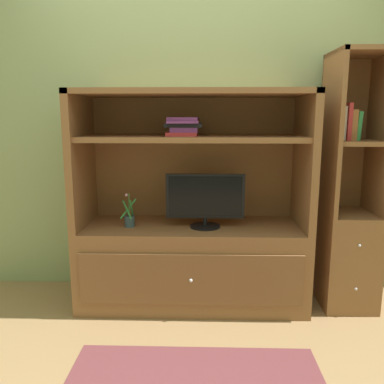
{
  "coord_description": "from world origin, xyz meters",
  "views": [
    {
      "loc": [
        0.08,
        -2.35,
        1.35
      ],
      "look_at": [
        0.0,
        0.35,
        0.83
      ],
      "focal_mm": 37.13,
      "sensor_mm": 36.0,
      "label": 1
    }
  ],
  "objects": [
    {
      "name": "potted_plant",
      "position": [
        -0.44,
        0.34,
        0.63
      ],
      "size": [
        0.11,
        0.11,
        0.24
      ],
      "color": "#384C56",
      "rests_on": "media_console"
    },
    {
      "name": "media_console",
      "position": [
        0.0,
        0.41,
        0.48
      ],
      "size": [
        1.61,
        0.62,
        1.52
      ],
      "color": "brown",
      "rests_on": "ground_plane"
    },
    {
      "name": "tv_monitor",
      "position": [
        0.09,
        0.35,
        0.78
      ],
      "size": [
        0.55,
        0.21,
        0.38
      ],
      "color": "black",
      "rests_on": "media_console"
    },
    {
      "name": "ground_plane",
      "position": [
        0.0,
        0.0,
        0.0
      ],
      "size": [
        8.0,
        8.0,
        0.0
      ],
      "primitive_type": "plane",
      "color": "#99754C"
    },
    {
      "name": "painted_rear_wall",
      "position": [
        0.0,
        0.75,
        1.4
      ],
      "size": [
        6.0,
        0.1,
        2.8
      ],
      "primitive_type": "cube",
      "color": "#8C9E6B",
      "rests_on": "ground_plane"
    },
    {
      "name": "upright_book_row",
      "position": [
        1.05,
        0.4,
        1.3
      ],
      "size": [
        0.15,
        0.17,
        0.25
      ],
      "color": "silver",
      "rests_on": "bookshelf_tall"
    },
    {
      "name": "magazine_stack",
      "position": [
        -0.06,
        0.4,
        1.28
      ],
      "size": [
        0.25,
        0.34,
        0.12
      ],
      "color": "red",
      "rests_on": "media_console"
    },
    {
      "name": "bookshelf_tall",
      "position": [
        1.11,
        0.41,
        0.61
      ],
      "size": [
        0.36,
        0.45,
        1.77
      ],
      "color": "brown",
      "rests_on": "ground_plane"
    }
  ]
}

